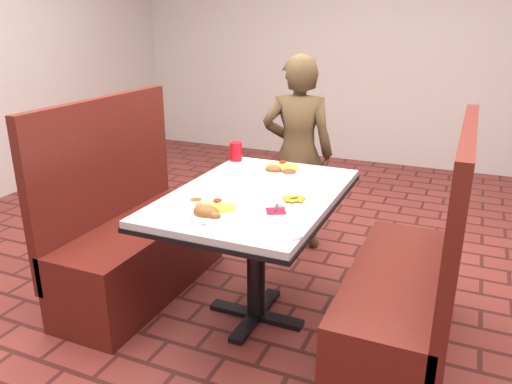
% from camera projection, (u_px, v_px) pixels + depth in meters
% --- Properties ---
extents(dining_table, '(0.81, 1.21, 0.75)m').
position_uv_depth(dining_table, '(256.00, 209.00, 2.60)').
color(dining_table, silver).
rests_on(dining_table, ground).
extents(booth_bench_left, '(0.47, 1.20, 1.17)m').
position_uv_depth(booth_bench_left, '(135.00, 240.00, 3.01)').
color(booth_bench_left, '#5B1C14').
rests_on(booth_bench_left, ground).
extents(booth_bench_right, '(0.47, 1.20, 1.17)m').
position_uv_depth(booth_bench_right, '(407.00, 296.00, 2.41)').
color(booth_bench_right, '#5B1C14').
rests_on(booth_bench_right, ground).
extents(diner_person, '(0.56, 0.43, 1.38)m').
position_uv_depth(diner_person, '(298.00, 154.00, 3.52)').
color(diner_person, brown).
rests_on(diner_person, ground).
extents(near_dinner_plate, '(0.28, 0.28, 0.09)m').
position_uv_depth(near_dinner_plate, '(213.00, 207.00, 2.28)').
color(near_dinner_plate, white).
rests_on(near_dinner_plate, dining_table).
extents(far_dinner_plate, '(0.29, 0.29, 0.07)m').
position_uv_depth(far_dinner_plate, '(282.00, 167.00, 2.90)').
color(far_dinner_plate, white).
rests_on(far_dinner_plate, dining_table).
extents(plantain_plate, '(0.18, 0.18, 0.03)m').
position_uv_depth(plantain_plate, '(294.00, 200.00, 2.42)').
color(plantain_plate, white).
rests_on(plantain_plate, dining_table).
extents(maroon_napkin, '(0.12, 0.12, 0.00)m').
position_uv_depth(maroon_napkin, '(276.00, 211.00, 2.32)').
color(maroon_napkin, maroon).
rests_on(maroon_napkin, dining_table).
extents(spoon_utensil, '(0.05, 0.14, 0.00)m').
position_uv_depth(spoon_utensil, '(277.00, 205.00, 2.37)').
color(spoon_utensil, silver).
rests_on(spoon_utensil, dining_table).
extents(red_tumbler, '(0.08, 0.08, 0.12)m').
position_uv_depth(red_tumbler, '(236.00, 151.00, 3.13)').
color(red_tumbler, red).
rests_on(red_tumbler, dining_table).
extents(paper_napkin, '(0.25, 0.24, 0.01)m').
position_uv_depth(paper_napkin, '(273.00, 233.00, 2.07)').
color(paper_napkin, white).
rests_on(paper_napkin, dining_table).
extents(knife_utensil, '(0.05, 0.18, 0.00)m').
position_uv_depth(knife_utensil, '(209.00, 216.00, 2.24)').
color(knife_utensil, silver).
rests_on(knife_utensil, dining_table).
extents(fork_utensil, '(0.04, 0.16, 0.00)m').
position_uv_depth(fork_utensil, '(197.00, 214.00, 2.25)').
color(fork_utensil, silver).
rests_on(fork_utensil, dining_table).
extents(lettuce_shreds, '(0.28, 0.32, 0.00)m').
position_uv_depth(lettuce_shreds, '(268.00, 189.00, 2.61)').
color(lettuce_shreds, '#82C04D').
rests_on(lettuce_shreds, dining_table).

